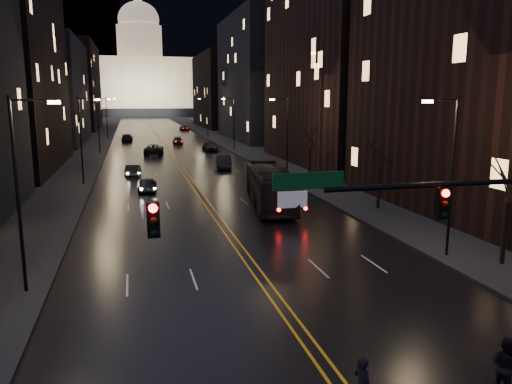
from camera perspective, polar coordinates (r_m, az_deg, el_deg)
ground at (r=17.31m, az=8.89°, el=-20.31°), size 900.00×900.00×0.00m
road at (r=144.00m, az=-11.67°, el=6.95°), size 20.00×320.00×0.02m
sidewalk_left at (r=144.10m, az=-17.28°, el=6.73°), size 8.00×320.00×0.16m
sidewalk_right at (r=145.26m, az=-6.11°, el=7.17°), size 8.00×320.00×0.16m
center_line at (r=144.00m, az=-11.67°, el=6.96°), size 0.62×320.00×0.01m
building_left_far at (r=106.67m, az=-22.48°, el=10.51°), size 12.00×34.00×20.00m
building_left_dist at (r=154.37m, az=-19.97°, el=11.24°), size 12.00×40.00×24.00m
building_right_near at (r=43.21m, az=25.48°, el=13.83°), size 12.00×26.00×24.00m
building_right_tall at (r=69.83m, az=9.41°, el=18.90°), size 12.00×30.00×38.00m
building_right_mid at (r=109.07m, az=0.35°, el=12.87°), size 12.00×34.00×26.00m
building_right_dist at (r=155.97m, az=-4.11°, el=11.46°), size 12.00×40.00×22.00m
mountain_ridge at (r=400.23m, az=-7.66°, el=18.68°), size 520.00×60.00×130.00m
capitol at (r=263.80m, az=-12.99°, el=12.24°), size 90.00×50.00×58.50m
traffic_signal at (r=18.45m, az=26.55°, el=-2.27°), size 17.29×0.45×7.00m
streetlamp_right_near at (r=29.22m, az=21.26°, el=2.50°), size 2.13×0.25×9.00m
streetlamp_left_near at (r=24.39m, az=-25.24°, el=0.71°), size 2.13×0.25×9.00m
streetlamp_right_mid at (r=56.30m, az=3.41°, el=6.82°), size 2.13×0.25×9.00m
streetlamp_left_mid at (r=53.96m, az=-19.21°, el=6.08°), size 2.13×0.25×9.00m
streetlamp_right_far at (r=85.36m, az=-2.66°, el=8.14°), size 2.13×0.25×9.00m
streetlamp_left_far at (r=83.83m, az=-17.44°, el=7.62°), size 2.13×0.25×9.00m
streetlamp_right_dist at (r=114.90m, az=-5.65°, el=8.76°), size 2.13×0.25×9.00m
streetlamp_left_dist at (r=113.77m, az=-16.60°, el=8.35°), size 2.13×0.25×9.00m
tree_right_near at (r=29.08m, az=26.97°, el=0.91°), size 2.40×2.40×6.65m
tree_right_mid at (r=40.58m, az=14.02°, el=4.22°), size 2.40×2.40×6.65m
tree_right_far at (r=55.16m, az=6.21°, el=6.11°), size 2.40×2.40×6.65m
bus at (r=41.09m, az=1.58°, el=0.59°), size 4.42×12.27×3.34m
oncoming_car_a at (r=48.78m, az=-12.32°, el=0.82°), size 2.00×4.31×1.43m
oncoming_car_b at (r=58.78m, az=-13.87°, el=2.39°), size 1.90×4.40×1.41m
oncoming_car_c at (r=81.38m, az=-11.60°, el=4.81°), size 3.52×6.26×1.65m
oncoming_car_d at (r=107.62m, az=-14.52°, el=6.05°), size 2.42×5.43×1.55m
receding_car_a at (r=63.34m, az=-3.71°, el=3.40°), size 2.49×5.39×1.71m
receding_car_b at (r=84.41m, az=-5.30°, el=5.18°), size 2.31×4.93×1.63m
receding_car_c at (r=98.36m, az=-8.93°, el=5.79°), size 1.99×4.66×1.34m
receding_car_d at (r=140.31m, az=-8.19°, el=7.26°), size 2.45×5.09×1.40m
pedestrian_b at (r=17.66m, az=26.57°, el=-17.33°), size 0.75×1.00×1.83m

